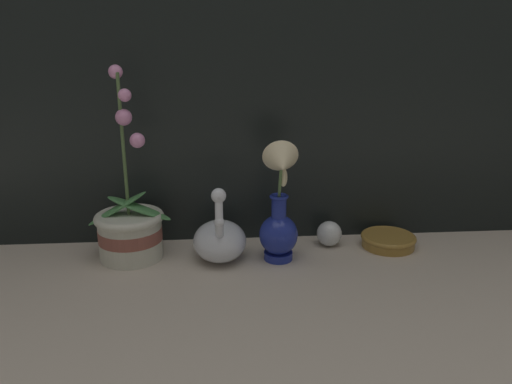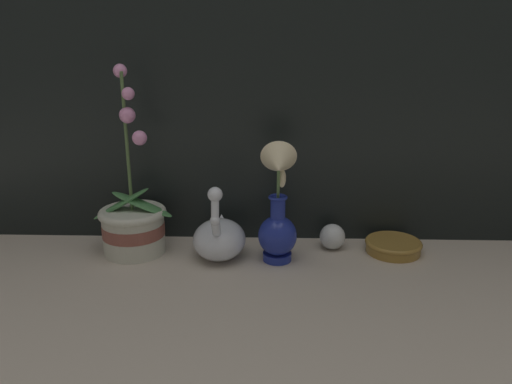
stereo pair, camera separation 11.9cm
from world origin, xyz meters
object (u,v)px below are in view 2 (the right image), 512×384
object	(u,v)px
blue_vase	(278,217)
amber_dish	(393,245)
orchid_potted_plant	(133,223)
glass_sphere	(332,237)
swan_figurine	(219,237)

from	to	relation	value
blue_vase	amber_dish	bearing A→B (deg)	12.41
blue_vase	orchid_potted_plant	bearing A→B (deg)	172.46
orchid_potted_plant	glass_sphere	bearing A→B (deg)	3.99
swan_figurine	glass_sphere	bearing A→B (deg)	11.40
glass_sphere	amber_dish	size ratio (longest dim) A/B	0.46
orchid_potted_plant	blue_vase	bearing A→B (deg)	-7.54
swan_figurine	glass_sphere	size ratio (longest dim) A/B	3.06
blue_vase	amber_dish	size ratio (longest dim) A/B	2.13
blue_vase	amber_dish	distance (m)	0.31
swan_figurine	amber_dish	world-z (taller)	swan_figurine
blue_vase	swan_figurine	bearing A→B (deg)	169.92
orchid_potted_plant	glass_sphere	size ratio (longest dim) A/B	7.06
orchid_potted_plant	swan_figurine	size ratio (longest dim) A/B	2.31
orchid_potted_plant	blue_vase	size ratio (longest dim) A/B	1.53
blue_vase	glass_sphere	world-z (taller)	blue_vase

